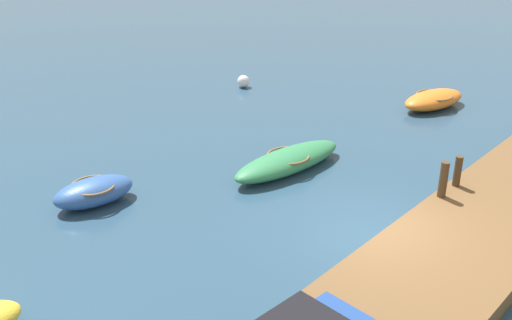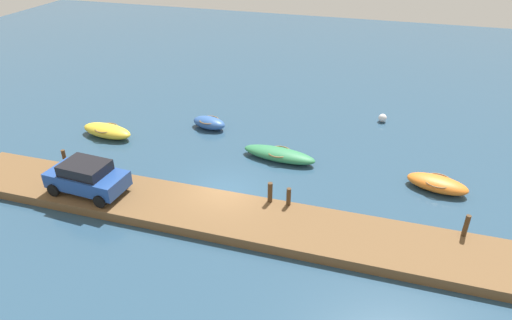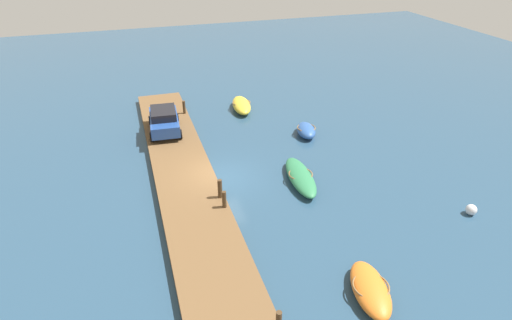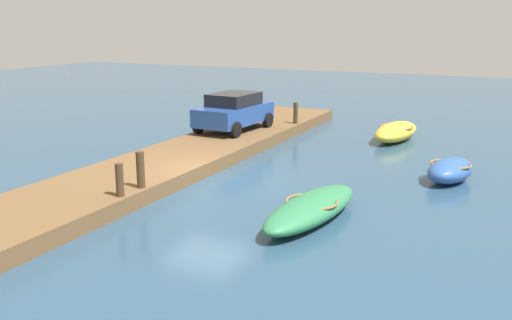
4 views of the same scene
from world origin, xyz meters
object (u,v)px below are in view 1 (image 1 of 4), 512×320
(rowboat_orange, at_px, (434,99))
(mooring_post_mid_west, at_px, (443,179))
(mooring_post_mid_east, at_px, (458,171))
(dinghy_blue, at_px, (94,192))
(rowboat_green, at_px, (288,161))
(marker_buoy, at_px, (243,81))

(rowboat_orange, distance_m, mooring_post_mid_west, 8.90)
(mooring_post_mid_east, bearing_deg, dinghy_blue, 133.30)
(rowboat_orange, relative_size, rowboat_green, 0.74)
(rowboat_orange, distance_m, dinghy_blue, 14.45)
(rowboat_orange, height_order, mooring_post_mid_east, mooring_post_mid_east)
(dinghy_blue, relative_size, marker_buoy, 4.57)
(rowboat_orange, xyz_separation_m, rowboat_green, (-8.61, 0.67, -0.03))
(rowboat_green, height_order, mooring_post_mid_east, mooring_post_mid_east)
(dinghy_blue, height_order, rowboat_green, dinghy_blue)
(rowboat_orange, bearing_deg, dinghy_blue, 179.80)
(mooring_post_mid_west, xyz_separation_m, mooring_post_mid_east, (0.91, 0.00, -0.07))
(rowboat_orange, relative_size, mooring_post_mid_east, 3.63)
(rowboat_green, distance_m, mooring_post_mid_west, 4.95)
(dinghy_blue, bearing_deg, rowboat_green, -14.53)
(dinghy_blue, bearing_deg, mooring_post_mid_west, -38.55)
(dinghy_blue, distance_m, rowboat_green, 6.08)
(mooring_post_mid_west, height_order, mooring_post_mid_east, mooring_post_mid_west)
(mooring_post_mid_west, distance_m, mooring_post_mid_east, 0.91)
(dinghy_blue, bearing_deg, marker_buoy, 33.72)
(rowboat_green, bearing_deg, rowboat_orange, 2.23)
(rowboat_orange, height_order, mooring_post_mid_west, mooring_post_mid_west)
(mooring_post_mid_west, relative_size, mooring_post_mid_east, 1.15)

